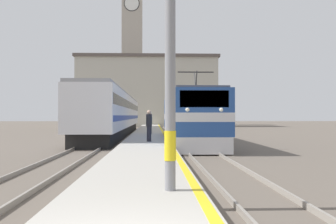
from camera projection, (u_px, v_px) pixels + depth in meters
ground_plane at (149, 138)px, 34.16m from camera, size 200.00×200.00×0.00m
platform at (148, 139)px, 29.16m from camera, size 2.83×140.00×0.42m
rail_track_near at (185, 141)px, 29.26m from camera, size 2.84×140.00×0.16m
rail_track_far at (104, 141)px, 29.04m from camera, size 2.84×140.00×0.16m
locomotive_train at (190, 118)px, 25.89m from camera, size 2.92×15.15×4.41m
passenger_train at (116, 113)px, 38.54m from camera, size 2.92×34.93×3.95m
catenary_mast at (176, 13)px, 7.92m from camera, size 2.36×0.24×7.06m
person_on_platform at (149, 125)px, 22.72m from camera, size 0.34×0.34×1.82m
second_waiting_passenger at (150, 123)px, 31.89m from camera, size 0.34×0.34×1.75m
clock_tower at (132, 46)px, 80.42m from camera, size 5.05×5.05×30.82m
station_building at (147, 92)px, 69.75m from camera, size 24.46×10.05×12.22m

